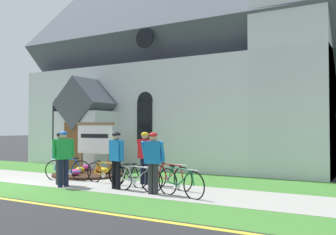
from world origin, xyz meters
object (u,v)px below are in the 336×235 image
church_sign (95,140)px  bicycle_black (136,179)px  cyclist_in_green_jersey (63,154)px  bicycle_green (105,173)px  cyclist_in_orange_jersey (60,154)px  bicycle_silver (180,183)px  bicycle_white (68,170)px  cyclist_in_yellow_jersey (145,154)px  cyclist_in_red_jersey (153,158)px  bicycle_blue (127,175)px  cyclist_in_white_jersey (116,155)px  bicycle_yellow (170,177)px

church_sign → bicycle_black: bearing=-33.5°
cyclist_in_green_jersey → bicycle_green: bearing=62.7°
cyclist_in_orange_jersey → bicycle_silver: bearing=0.2°
bicycle_white → cyclist_in_yellow_jersey: size_ratio=0.95×
bicycle_black → cyclist_in_red_jersey: bearing=-13.6°
bicycle_green → bicycle_blue: 1.04m
church_sign → bicycle_black: (3.66, -2.42, -1.00)m
bicycle_blue → cyclist_in_green_jersey: bearing=-146.9°
bicycle_white → cyclist_in_green_jersey: cyclist_in_green_jersey is taller
bicycle_green → bicycle_silver: bearing=-15.7°
cyclist_in_green_jersey → cyclist_in_red_jersey: cyclist_in_green_jersey is taller
church_sign → cyclist_in_yellow_jersey: church_sign is taller
cyclist_in_red_jersey → cyclist_in_yellow_jersey: (-1.20, 1.42, -0.01)m
bicycle_silver → cyclist_in_red_jersey: 1.05m
cyclist_in_red_jersey → church_sign: bearing=149.2°
cyclist_in_white_jersey → cyclist_in_orange_jersey: 2.15m
bicycle_white → bicycle_blue: 2.60m
cyclist_in_white_jersey → cyclist_in_orange_jersey: cyclist_in_white_jersey is taller
church_sign → bicycle_yellow: bearing=-20.5°
bicycle_green → cyclist_in_green_jersey: size_ratio=1.00×
cyclist_in_white_jersey → cyclist_in_yellow_jersey: cyclist_in_white_jersey is taller
bicycle_black → bicycle_yellow: bearing=50.6°
church_sign → cyclist_in_orange_jersey: bearing=-73.4°
bicycle_green → cyclist_in_yellow_jersey: bearing=20.7°
bicycle_silver → cyclist_in_orange_jersey: cyclist_in_orange_jersey is taller
bicycle_green → cyclist_in_red_jersey: size_ratio=1.02×
bicycle_green → cyclist_in_orange_jersey: 1.59m
bicycle_white → cyclist_in_white_jersey: size_ratio=0.94×
bicycle_black → bicycle_white: bearing=168.7°
bicycle_white → cyclist_in_white_jersey: 2.76m
cyclist_in_yellow_jersey → cyclist_in_red_jersey: bearing=-49.7°
bicycle_black → bicycle_silver: (1.52, -0.15, 0.02)m
bicycle_blue → cyclist_in_orange_jersey: cyclist_in_orange_jersey is taller
cyclist_in_green_jersey → cyclist_in_red_jersey: bearing=5.7°
bicycle_yellow → cyclist_in_orange_jersey: (-3.55, -0.98, 0.63)m
bicycle_black → bicycle_blue: (-0.76, 0.61, 0.00)m
bicycle_blue → cyclist_in_yellow_jersey: (0.24, 0.64, 0.64)m
bicycle_black → cyclist_in_yellow_jersey: 1.50m
bicycle_green → cyclist_in_orange_jersey: size_ratio=1.03×
bicycle_silver → cyclist_in_green_jersey: bearing=-175.3°
cyclist_in_white_jersey → cyclist_in_yellow_jersey: 1.25m
bicycle_silver → cyclist_in_white_jersey: bearing=175.7°
bicycle_yellow → cyclist_in_orange_jersey: cyclist_in_orange_jersey is taller
bicycle_blue → cyclist_in_orange_jersey: bearing=-159.9°
cyclist_in_orange_jersey → cyclist_in_green_jersey: bearing=-33.9°
bicycle_yellow → cyclist_in_white_jersey: cyclist_in_white_jersey is taller
cyclist_in_white_jersey → cyclist_in_red_jersey: bearing=-7.4°
bicycle_yellow → cyclist_in_orange_jersey: size_ratio=1.01×
cyclist_in_green_jersey → bicycle_white: bearing=129.0°
bicycle_black → cyclist_in_red_jersey: (0.68, -0.16, 0.65)m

